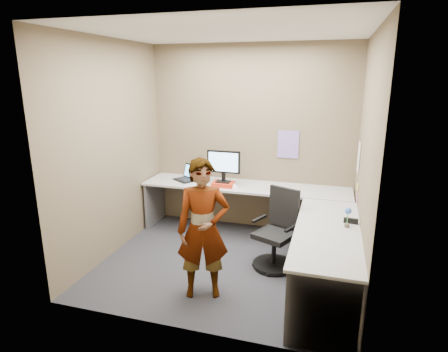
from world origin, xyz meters
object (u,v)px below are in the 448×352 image
(office_chair, at_px, (277,236))
(person, at_px, (203,229))
(desk, at_px, (268,212))
(monitor, at_px, (224,164))

(office_chair, relative_size, person, 0.64)
(desk, height_order, monitor, monitor)
(monitor, xyz_separation_m, person, (0.25, -1.57, -0.32))
(monitor, xyz_separation_m, office_chair, (0.89, -0.75, -0.67))
(monitor, distance_m, office_chair, 1.34)
(monitor, bearing_deg, person, -80.70)
(desk, height_order, office_chair, office_chair)
(office_chair, bearing_deg, person, -104.56)
(desk, height_order, person, person)
(monitor, bearing_deg, office_chair, -39.61)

